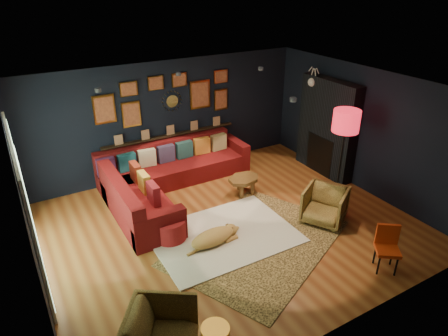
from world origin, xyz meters
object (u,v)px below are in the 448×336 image
armchair_left (161,334)px  floor_lamp (346,124)px  coffee_table (244,181)px  orange_chair (387,244)px  armchair_right (325,204)px  sectional (162,180)px  pouf (170,229)px  dog (213,235)px

armchair_left → floor_lamp: bearing=-34.2°
coffee_table → orange_chair: 3.18m
armchair_right → sectional: bearing=-169.5°
sectional → pouf: (-0.51, -1.61, -0.10)m
pouf → dog: bearing=-41.8°
floor_lamp → armchair_right: bearing=-147.7°
pouf → armchair_left: armchair_left is taller
pouf → floor_lamp: 3.90m
armchair_right → floor_lamp: (0.86, 0.55, 1.24)m
floor_lamp → armchair_left: bearing=-158.4°
pouf → dog: pouf is taller
sectional → orange_chair: size_ratio=4.51×
sectional → pouf: size_ratio=5.91×
armchair_right → dog: 2.22m
coffee_table → dog: bearing=-139.3°
pouf → dog: size_ratio=0.50×
orange_chair → dog: orange_chair is taller
pouf → armchair_right: size_ratio=0.76×
pouf → floor_lamp: bearing=-5.8°
armchair_left → armchair_right: bearing=-37.0°
pouf → dog: (0.58, -0.52, -0.02)m
pouf → armchair_left: 2.45m
coffee_table → floor_lamp: floor_lamp is taller
sectional → dog: size_ratio=2.93×
sectional → orange_chair: sectional is taller
pouf → floor_lamp: floor_lamp is taller
pouf → armchair_left: bearing=-115.2°
armchair_right → orange_chair: bearing=-34.3°
orange_chair → armchair_left: bearing=-146.3°
pouf → armchair_right: (2.76, -0.92, 0.16)m
sectional → dog: 2.13m
armchair_left → sectional: bearing=12.2°
coffee_table → armchair_left: size_ratio=1.01×
floor_lamp → pouf: bearing=174.2°
floor_lamp → orange_chair: bearing=-115.0°
armchair_left → floor_lamp: floor_lamp is taller
armchair_right → dog: (-2.18, 0.40, -0.18)m
armchair_left → dog: armchair_left is taller
sectional → floor_lamp: floor_lamp is taller
armchair_right → floor_lamp: size_ratio=0.40×
sectional → armchair_left: (-1.55, -3.82, 0.09)m
dog → orange_chair: bearing=-47.9°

